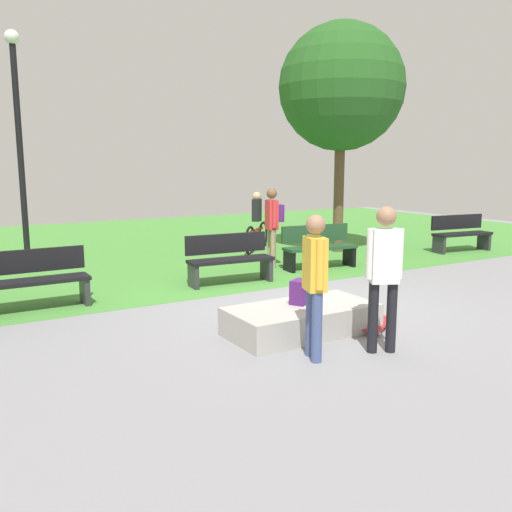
% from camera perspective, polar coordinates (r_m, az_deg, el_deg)
% --- Properties ---
extents(ground_plane, '(28.00, 28.00, 0.00)m').
position_cam_1_polar(ground_plane, '(8.64, 5.19, -5.12)').
color(ground_plane, gray).
extents(grass_lawn, '(26.60, 12.80, 0.01)m').
position_cam_1_polar(grass_lawn, '(15.32, -11.70, 1.28)').
color(grass_lawn, '#478C38').
rests_on(grass_lawn, ground_plane).
extents(concrete_ledge, '(1.96, 0.98, 0.37)m').
position_cam_1_polar(concrete_ledge, '(7.20, 4.80, -6.65)').
color(concrete_ledge, '#A8A59E').
rests_on(concrete_ledge, ground_plane).
extents(backpack_on_ledge, '(0.34, 0.31, 0.32)m').
position_cam_1_polar(backpack_on_ledge, '(7.23, 4.68, -3.77)').
color(backpack_on_ledge, '#4C1E66').
rests_on(backpack_on_ledge, concrete_ledge).
extents(skater_performing_trick, '(0.29, 0.41, 1.65)m').
position_cam_1_polar(skater_performing_trick, '(6.10, 6.18, -2.14)').
color(skater_performing_trick, '#3F5184').
rests_on(skater_performing_trick, ground_plane).
extents(skater_watching, '(0.39, 0.32, 1.73)m').
position_cam_1_polar(skater_watching, '(6.44, 13.31, -1.25)').
color(skater_watching, black).
rests_on(skater_watching, ground_plane).
extents(skateboard_by_ledge, '(0.80, 0.56, 0.08)m').
position_cam_1_polar(skateboard_by_ledge, '(7.56, 12.86, -7.00)').
color(skateboard_by_ledge, '#A5262D').
rests_on(skateboard_by_ledge, ground_plane).
extents(park_bench_by_oak, '(1.63, 0.59, 0.91)m').
position_cam_1_polar(park_bench_by_oak, '(10.03, -2.81, -0.18)').
color(park_bench_by_oak, black).
rests_on(park_bench_by_oak, ground_plane).
extents(park_bench_near_path, '(1.60, 0.48, 0.91)m').
position_cam_1_polar(park_bench_near_path, '(8.90, -22.33, -2.19)').
color(park_bench_near_path, black).
rests_on(park_bench_near_path, ground_plane).
extents(park_bench_center_lawn, '(1.65, 0.67, 0.91)m').
position_cam_1_polar(park_bench_center_lawn, '(14.61, 20.67, 2.33)').
color(park_bench_center_lawn, black).
rests_on(park_bench_center_lawn, ground_plane).
extents(park_bench_near_lamppost, '(1.64, 0.63, 0.91)m').
position_cam_1_polar(park_bench_near_lamppost, '(11.54, 6.58, 1.07)').
color(park_bench_near_lamppost, '#1E4223').
rests_on(park_bench_near_lamppost, ground_plane).
extents(tree_young_birch, '(3.03, 3.03, 5.52)m').
position_cam_1_polar(tree_young_birch, '(13.82, 8.96, 17.03)').
color(tree_young_birch, brown).
rests_on(tree_young_birch, grass_lawn).
extents(lamp_post, '(0.28, 0.28, 4.72)m').
position_cam_1_polar(lamp_post, '(11.86, -23.65, 11.93)').
color(lamp_post, black).
rests_on(lamp_post, ground_plane).
extents(pedestrian_with_backpack, '(0.40, 0.42, 1.69)m').
position_cam_1_polar(pedestrian_with_backpack, '(11.50, 1.76, 3.78)').
color(pedestrian_with_backpack, tan).
rests_on(pedestrian_with_backpack, ground_plane).
extents(cyclist_on_bicycle, '(1.40, 1.26, 1.52)m').
position_cam_1_polar(cyclist_on_bicycle, '(13.77, 0.08, 3.19)').
color(cyclist_on_bicycle, black).
rests_on(cyclist_on_bicycle, ground_plane).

